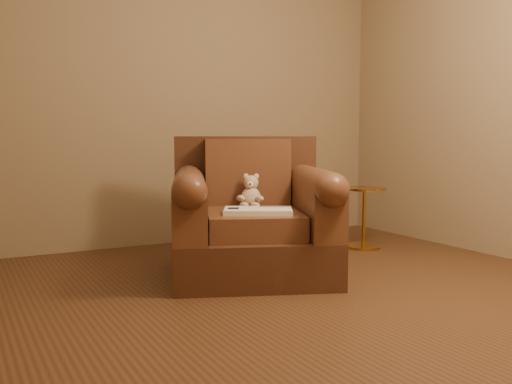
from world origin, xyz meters
name	(u,v)px	position (x,y,z in m)	size (l,w,h in m)	color
floor	(300,299)	(0.00, 0.00, 0.00)	(4.00, 4.00, 0.00)	#53321C
armchair	(252,222)	(0.03, 0.66, 0.36)	(1.33, 1.30, 0.94)	#452617
teddy_bear	(251,194)	(0.06, 0.74, 0.54)	(0.18, 0.20, 0.24)	#D0AC92
guidebook	(258,211)	(-0.04, 0.44, 0.46)	(0.50, 0.43, 0.04)	beige
side_table	(364,216)	(1.28, 1.01, 0.28)	(0.36, 0.36, 0.51)	#BF8534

